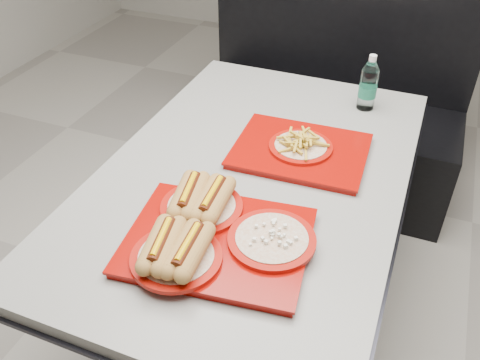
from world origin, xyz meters
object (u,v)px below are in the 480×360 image
at_px(diner_table, 253,212).
at_px(booth_bench, 328,108).
at_px(tray_far, 300,148).
at_px(tray_near, 211,233).
at_px(water_bottle, 368,86).

distance_m(diner_table, booth_bench, 1.11).
bearing_deg(booth_bench, tray_far, -83.60).
bearing_deg(diner_table, booth_bench, 90.00).
relative_size(tray_near, water_bottle, 2.43).
bearing_deg(tray_near, booth_bench, 90.36).
bearing_deg(water_bottle, tray_near, -105.19).
height_order(booth_bench, water_bottle, booth_bench).
distance_m(diner_table, water_bottle, 0.63).
xyz_separation_m(tray_near, water_bottle, (0.23, 0.86, 0.05)).
bearing_deg(water_bottle, diner_table, -114.82).
bearing_deg(tray_far, booth_bench, 96.40).
distance_m(diner_table, tray_near, 0.39).
xyz_separation_m(booth_bench, tray_far, (0.11, -0.95, 0.37)).
height_order(tray_far, water_bottle, water_bottle).
bearing_deg(tray_far, tray_near, -101.57).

